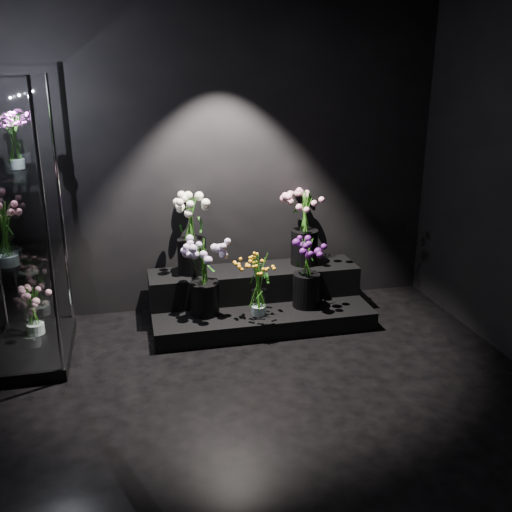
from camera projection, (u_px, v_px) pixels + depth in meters
name	position (u px, v px, depth m)	size (l,w,h in m)	color
floor	(279.00, 420.00, 3.73)	(4.00, 4.00, 0.00)	black
wall_back	(223.00, 160.00, 5.14)	(4.00, 4.00, 0.00)	black
wall_front	(492.00, 400.00, 1.44)	(4.00, 4.00, 0.00)	black
display_riser	(257.00, 299.00, 5.22)	(1.93, 0.86, 0.43)	black
display_case	(16.00, 226.00, 4.23)	(0.59, 0.98, 2.15)	black
bouquet_orange_bells	(259.00, 284.00, 4.84)	(0.27, 0.27, 0.54)	white
bouquet_lilac	(204.00, 273.00, 4.83)	(0.47, 0.47, 0.66)	black
bouquet_purple	(307.00, 270.00, 5.00)	(0.32, 0.32, 0.63)	black
bouquet_cream_roses	(191.00, 230.00, 5.03)	(0.40, 0.40, 0.70)	black
bouquet_pink_roses	(305.00, 223.00, 5.26)	(0.50, 0.50, 0.68)	black
bouquet_case_pink	(5.00, 234.00, 4.03)	(0.34, 0.34, 0.45)	white
bouquet_case_magenta	(14.00, 139.00, 4.18)	(0.23, 0.23, 0.42)	white
bouquet_case_base_pink	(33.00, 308.00, 4.64)	(0.41, 0.41, 0.43)	white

